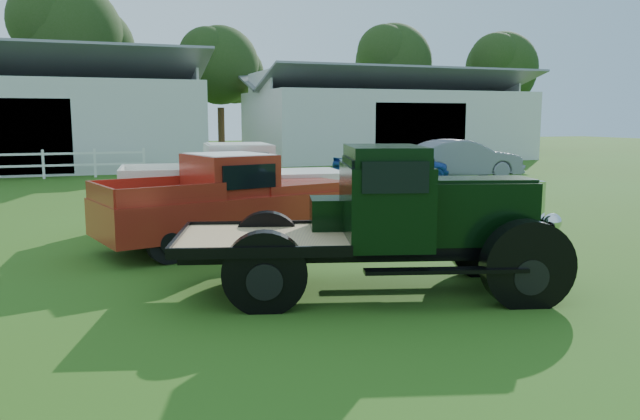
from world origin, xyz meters
name	(u,v)px	position (x,y,z in m)	size (l,w,h in m)	color
ground	(336,296)	(0.00, 0.00, 0.00)	(120.00, 120.00, 0.00)	#325413
shed_left	(4,111)	(-7.00, 26.00, 2.80)	(18.80, 10.20, 5.60)	silver
shed_right	(386,116)	(14.00, 27.00, 2.60)	(16.80, 9.20, 5.20)	silver
tree_b	(71,64)	(-4.00, 34.00, 5.75)	(6.90, 6.90, 11.50)	#1B350D
tree_c	(220,87)	(5.00, 33.00, 4.50)	(5.40, 5.40, 9.00)	#1B350D
tree_d	(393,83)	(18.00, 34.00, 5.00)	(6.00, 6.00, 10.00)	#1B350D
tree_e	(501,87)	(26.00, 32.00, 4.75)	(5.70, 5.70, 9.50)	#1B350D
vintage_flatbed	(377,220)	(0.62, 0.01, 1.05)	(5.31, 2.10, 2.10)	black
red_pickup	(225,200)	(-0.75, 3.96, 0.91)	(5.01, 1.93, 1.83)	maroon
white_pickup	(234,187)	(-0.16, 5.81, 0.94)	(5.13, 1.99, 1.88)	silver
misc_car_blue	(392,165)	(7.32, 12.83, 0.77)	(1.81, 4.49, 1.53)	#1C4398
misc_car_grey	(461,159)	(11.12, 14.05, 0.80)	(1.70, 4.87, 1.61)	slate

